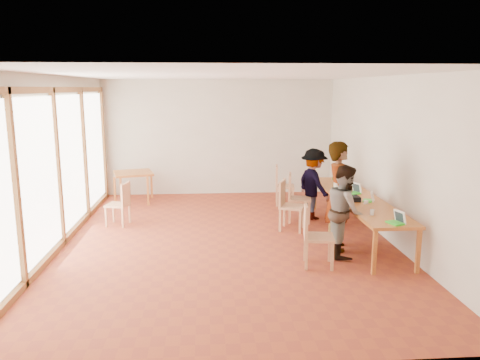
{
  "coord_description": "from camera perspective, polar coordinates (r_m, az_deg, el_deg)",
  "views": [
    {
      "loc": [
        -0.35,
        -8.27,
        2.78
      ],
      "look_at": [
        0.28,
        0.23,
        1.1
      ],
      "focal_mm": 35.0,
      "sensor_mm": 36.0,
      "label": 1
    }
  ],
  "objects": [
    {
      "name": "ground",
      "position": [
        8.74,
        -1.71,
        -7.41
      ],
      "size": [
        8.0,
        8.0,
        0.0
      ],
      "primitive_type": "plane",
      "color": "maroon",
      "rests_on": "ground"
    },
    {
      "name": "wall_back",
      "position": [
        12.35,
        -2.59,
        5.19
      ],
      "size": [
        6.0,
        0.1,
        3.0
      ],
      "primitive_type": "cube",
      "color": "beige",
      "rests_on": "ground"
    },
    {
      "name": "wall_front",
      "position": [
        4.48,
        0.48,
        -5.49
      ],
      "size": [
        6.0,
        0.1,
        3.0
      ],
      "primitive_type": "cube",
      "color": "beige",
      "rests_on": "ground"
    },
    {
      "name": "wall_right",
      "position": [
        9.02,
        17.65,
        2.46
      ],
      "size": [
        0.1,
        8.0,
        3.0
      ],
      "primitive_type": "cube",
      "color": "beige",
      "rests_on": "ground"
    },
    {
      "name": "window_wall",
      "position": [
        8.77,
        -21.49,
        1.97
      ],
      "size": [
        0.1,
        8.0,
        3.0
      ],
      "primitive_type": "cube",
      "color": "white",
      "rests_on": "ground"
    },
    {
      "name": "ceiling",
      "position": [
        8.29,
        -1.84,
        12.8
      ],
      "size": [
        6.0,
        8.0,
        0.04
      ],
      "primitive_type": "cube",
      "color": "white",
      "rests_on": "wall_back"
    },
    {
      "name": "communal_table",
      "position": [
        9.16,
        14.03,
        -2.29
      ],
      "size": [
        0.8,
        4.0,
        0.75
      ],
      "color": "#C8752C",
      "rests_on": "ground"
    },
    {
      "name": "side_table",
      "position": [
        11.8,
        -12.88,
        0.57
      ],
      "size": [
        0.9,
        0.9,
        0.75
      ],
      "rotation": [
        0.0,
        0.0,
        0.25
      ],
      "color": "#C8752C",
      "rests_on": "ground"
    },
    {
      "name": "chair_near",
      "position": [
        7.47,
        8.8,
        -5.91
      ],
      "size": [
        0.53,
        0.53,
        0.53
      ],
      "rotation": [
        0.0,
        0.0,
        -0.16
      ],
      "color": "tan",
      "rests_on": "ground"
    },
    {
      "name": "chair_mid",
      "position": [
        9.3,
        5.75,
        -2.41
      ],
      "size": [
        0.6,
        0.6,
        0.53
      ],
      "rotation": [
        0.0,
        0.0,
        -0.37
      ],
      "color": "tan",
      "rests_on": "ground"
    },
    {
      "name": "chair_far",
      "position": [
        9.9,
        6.67,
        -1.53
      ],
      "size": [
        0.55,
        0.55,
        0.54
      ],
      "rotation": [
        0.0,
        0.0,
        -0.2
      ],
      "color": "tan",
      "rests_on": "ground"
    },
    {
      "name": "chair_empty",
      "position": [
        11.27,
        4.97,
        -0.13
      ],
      "size": [
        0.5,
        0.5,
        0.51
      ],
      "rotation": [
        0.0,
        0.0,
        -0.13
      ],
      "color": "tan",
      "rests_on": "ground"
    },
    {
      "name": "chair_spare",
      "position": [
        9.86,
        -14.23,
        -2.29
      ],
      "size": [
        0.5,
        0.5,
        0.48
      ],
      "rotation": [
        0.0,
        0.0,
        2.9
      ],
      "color": "tan",
      "rests_on": "ground"
    },
    {
      "name": "person_near",
      "position": [
        8.26,
        12.0,
        -1.92
      ],
      "size": [
        0.59,
        0.77,
        1.9
      ],
      "primitive_type": "imported",
      "rotation": [
        0.0,
        0.0,
        1.36
      ],
      "color": "gray",
      "rests_on": "ground"
    },
    {
      "name": "person_mid",
      "position": [
        8.0,
        12.68,
        -3.67
      ],
      "size": [
        0.66,
        0.8,
        1.54
      ],
      "primitive_type": "imported",
      "rotation": [
        0.0,
        0.0,
        1.47
      ],
      "color": "gray",
      "rests_on": "ground"
    },
    {
      "name": "person_far",
      "position": [
        10.14,
        8.97,
        -0.48
      ],
      "size": [
        0.87,
        1.12,
        1.52
      ],
      "primitive_type": "imported",
      "rotation": [
        0.0,
        0.0,
        1.92
      ],
      "color": "gray",
      "rests_on": "ground"
    },
    {
      "name": "laptop_near",
      "position": [
        7.54,
        18.64,
        -4.64
      ],
      "size": [
        0.27,
        0.29,
        0.2
      ],
      "rotation": [
        0.0,
        0.0,
        0.33
      ],
      "color": "#34D827",
      "rests_on": "communal_table"
    },
    {
      "name": "laptop_mid",
      "position": [
        8.84,
        15.57,
        -2.19
      ],
      "size": [
        0.27,
        0.28,
        0.19
      ],
      "rotation": [
        0.0,
        0.0,
        -0.43
      ],
      "color": "#34D827",
      "rests_on": "communal_table"
    },
    {
      "name": "laptop_far",
      "position": [
        9.45,
        13.83,
        -1.22
      ],
      "size": [
        0.3,
        0.31,
        0.21
      ],
      "rotation": [
        0.0,
        0.0,
        0.43
      ],
      "color": "#34D827",
      "rests_on": "communal_table"
    },
    {
      "name": "yellow_mug",
      "position": [
        10.8,
        12.37,
        0.29
      ],
      "size": [
        0.15,
        0.15,
        0.09
      ],
      "primitive_type": "imported",
      "rotation": [
        0.0,
        0.0,
        -0.39
      ],
      "color": "#C39016",
      "rests_on": "communal_table"
    },
    {
      "name": "green_bottle",
      "position": [
        10.71,
        11.4,
        0.77
      ],
      "size": [
        0.07,
        0.07,
        0.28
      ],
      "primitive_type": "cylinder",
      "color": "#167F16",
      "rests_on": "communal_table"
    },
    {
      "name": "clear_glass",
      "position": [
        7.91,
        15.8,
        -3.81
      ],
      "size": [
        0.07,
        0.07,
        0.09
      ],
      "primitive_type": "cylinder",
      "color": "silver",
      "rests_on": "communal_table"
    },
    {
      "name": "condiment_cup",
      "position": [
        8.64,
        15.11,
        -2.64
      ],
      "size": [
        0.08,
        0.08,
        0.06
      ],
      "primitive_type": "cylinder",
      "color": "white",
      "rests_on": "communal_table"
    },
    {
      "name": "pink_phone",
      "position": [
        9.0,
        15.09,
        -2.23
      ],
      "size": [
        0.05,
        0.1,
        0.01
      ],
      "primitive_type": "cube",
      "color": "#BE315A",
      "rests_on": "communal_table"
    },
    {
      "name": "black_pouch",
      "position": [
        8.81,
        13.8,
        -2.2
      ],
      "size": [
        0.16,
        0.26,
        0.09
      ],
      "primitive_type": "cube",
      "color": "black",
      "rests_on": "communal_table"
    }
  ]
}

